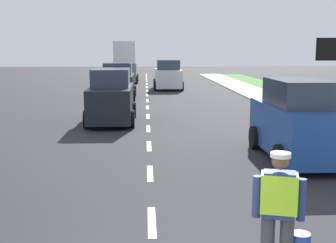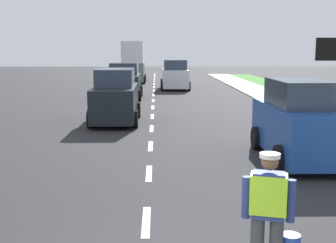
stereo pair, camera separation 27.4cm
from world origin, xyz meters
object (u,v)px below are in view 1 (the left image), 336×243
at_px(delivery_truck, 125,64).
at_px(car_oncoming_lead, 111,98).
at_px(car_outgoing_far, 168,76).
at_px(road_worker, 280,208).
at_px(car_oncoming_second, 118,82).
at_px(car_parked_curbside, 298,122).

relative_size(delivery_truck, car_oncoming_lead, 1.13).
bearing_deg(delivery_truck, car_oncoming_lead, -89.02).
bearing_deg(car_outgoing_far, car_oncoming_lead, -101.60).
xyz_separation_m(car_outgoing_far, car_oncoming_lead, (-3.01, -14.67, 0.01)).
xyz_separation_m(road_worker, delivery_truck, (-3.46, 33.38, 0.68)).
height_order(car_oncoming_second, car_outgoing_far, car_outgoing_far).
bearing_deg(car_parked_curbside, road_worker, -110.87).
bearing_deg(car_outgoing_far, delivery_truck, 118.31).
bearing_deg(car_oncoming_lead, car_oncoming_second, 91.63).
bearing_deg(road_worker, car_oncoming_second, 99.03).
relative_size(road_worker, car_outgoing_far, 0.41).
relative_size(car_oncoming_second, car_oncoming_lead, 1.02).
height_order(road_worker, car_outgoing_far, car_outgoing_far).
xyz_separation_m(delivery_truck, car_outgoing_far, (3.37, -6.26, -0.61)).
bearing_deg(car_oncoming_second, delivery_truck, 90.52).
xyz_separation_m(road_worker, car_outgoing_far, (-0.09, 27.13, 0.06)).
height_order(road_worker, delivery_truck, delivery_truck).
bearing_deg(car_parked_curbside, delivery_truck, 102.07).
height_order(car_parked_curbside, car_oncoming_second, car_parked_curbside).
distance_m(delivery_truck, car_oncoming_lead, 20.94).
relative_size(car_outgoing_far, car_oncoming_lead, 1.01).
distance_m(car_oncoming_second, car_oncoming_lead, 8.62).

